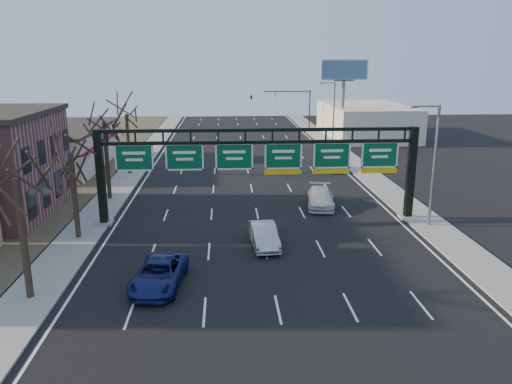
{
  "coord_description": "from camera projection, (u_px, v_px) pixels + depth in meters",
  "views": [
    {
      "loc": [
        -2.54,
        -28.45,
        12.17
      ],
      "look_at": [
        -0.42,
        4.77,
        3.2
      ],
      "focal_mm": 35.0,
      "sensor_mm": 36.0,
      "label": 1
    }
  ],
  "objects": [
    {
      "name": "streetlight_near",
      "position": [
        433.0,
        159.0,
        35.96
      ],
      "size": [
        2.15,
        0.22,
        9.0
      ],
      "color": "slate",
      "rests_on": "sidewalk_right"
    },
    {
      "name": "lane_markings",
      "position": [
        250.0,
        183.0,
        50.0
      ],
      "size": [
        21.6,
        120.0,
        0.01
      ],
      "primitive_type": "cube",
      "color": "white",
      "rests_on": "ground"
    },
    {
      "name": "streetlight_far",
      "position": [
        333.0,
        111.0,
        68.72
      ],
      "size": [
        2.15,
        0.22,
        9.0
      ],
      "color": "slate",
      "rests_on": "sidewalk_right"
    },
    {
      "name": "car_grey_far",
      "position": [
        335.0,
        165.0,
        55.47
      ],
      "size": [
        1.59,
        3.91,
        1.33
      ],
      "primitive_type": "imported",
      "rotation": [
        0.0,
        0.0,
        -0.01
      ],
      "color": "#46484C",
      "rests_on": "ground"
    },
    {
      "name": "ground",
      "position": [
        268.0,
        262.0,
        30.73
      ],
      "size": [
        160.0,
        160.0,
        0.0
      ],
      "primitive_type": "plane",
      "color": "black",
      "rests_on": "ground"
    },
    {
      "name": "sidewalk_left",
      "position": [
        121.0,
        185.0,
        49.2
      ],
      "size": [
        3.0,
        120.0,
        0.12
      ],
      "primitive_type": "cube",
      "color": "gray",
      "rests_on": "ground"
    },
    {
      "name": "car_white_wagon",
      "position": [
        321.0,
        198.0,
        42.03
      ],
      "size": [
        2.95,
        5.58,
        1.54
      ],
      "primitive_type": "imported",
      "rotation": [
        0.0,
        0.0,
        -0.15
      ],
      "color": "silver",
      "rests_on": "ground"
    },
    {
      "name": "tree_near",
      "position": [
        13.0,
        158.0,
        24.14
      ],
      "size": [
        3.6,
        3.6,
        8.86
      ],
      "color": "#2D2219",
      "rests_on": "sidewalk_left"
    },
    {
      "name": "sign_gantry",
      "position": [
        261.0,
        162.0,
        37.25
      ],
      "size": [
        24.6,
        1.2,
        7.2
      ],
      "color": "black",
      "rests_on": "ground"
    },
    {
      "name": "tree_mid",
      "position": [
        103.0,
        110.0,
        42.36
      ],
      "size": [
        3.6,
        3.6,
        9.24
      ],
      "color": "#2D2219",
      "rests_on": "sidewalk_left"
    },
    {
      "name": "building_right_distant",
      "position": [
        365.0,
        121.0,
        79.5
      ],
      "size": [
        12.0,
        20.0,
        5.0
      ],
      "primitive_type": "cube",
      "color": "beige",
      "rests_on": "ground"
    },
    {
      "name": "car_silver_sedan",
      "position": [
        264.0,
        235.0,
        33.16
      ],
      "size": [
        1.95,
        4.71,
        1.52
      ],
      "primitive_type": "imported",
      "rotation": [
        0.0,
        0.0,
        0.08
      ],
      "color": "#A9A9AE",
      "rests_on": "ground"
    },
    {
      "name": "cream_strip",
      "position": [
        58.0,
        147.0,
        56.74
      ],
      "size": [
        10.9,
        18.4,
        4.7
      ],
      "color": "beige",
      "rests_on": "ground"
    },
    {
      "name": "car_silver_distant",
      "position": [
        237.0,
        153.0,
        61.39
      ],
      "size": [
        2.61,
        5.18,
        1.63
      ],
      "primitive_type": "imported",
      "rotation": [
        0.0,
        0.0,
        -0.19
      ],
      "color": "#ABABB0",
      "rests_on": "ground"
    },
    {
      "name": "sidewalk_right",
      "position": [
        376.0,
        181.0,
        50.78
      ],
      "size": [
        3.0,
        120.0,
        0.12
      ],
      "primitive_type": "cube",
      "color": "gray",
      "rests_on": "ground"
    },
    {
      "name": "traffic_signal_mast",
      "position": [
        273.0,
        99.0,
        82.65
      ],
      "size": [
        10.16,
        0.54,
        7.0
      ],
      "color": "black",
      "rests_on": "ground"
    },
    {
      "name": "car_blue_suv",
      "position": [
        159.0,
        274.0,
        27.29
      ],
      "size": [
        3.06,
        5.6,
        1.49
      ],
      "primitive_type": "imported",
      "rotation": [
        0.0,
        0.0,
        -0.11
      ],
      "color": "navy",
      "rests_on": "ground"
    },
    {
      "name": "billboard_right",
      "position": [
        344.0,
        80.0,
        72.65
      ],
      "size": [
        7.0,
        0.5,
        12.0
      ],
      "color": "slate",
      "rests_on": "ground"
    },
    {
      "name": "tree_far",
      "position": [
        126.0,
        104.0,
        52.09
      ],
      "size": [
        3.6,
        3.6,
        8.86
      ],
      "color": "#2D2219",
      "rests_on": "sidewalk_left"
    },
    {
      "name": "tree_gantry",
      "position": [
        69.0,
        137.0,
        32.91
      ],
      "size": [
        3.6,
        3.6,
        8.48
      ],
      "color": "#2D2219",
      "rests_on": "sidewalk_left"
    }
  ]
}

